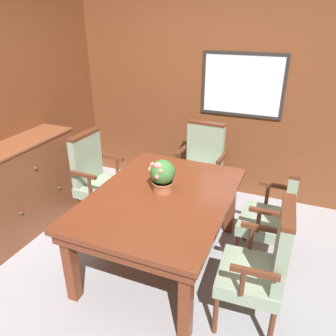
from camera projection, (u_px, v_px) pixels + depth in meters
The scene contains 9 objects.
ground_plane at pixel (154, 277), 3.02m from camera, with size 14.00×14.00×0.00m, color #93969E.
wall_back at pixel (216, 99), 4.11m from camera, with size 7.20×0.08×2.45m.
dining_table at pixel (162, 204), 2.97m from camera, with size 1.20×1.65×0.73m.
chair_right_near at pixel (263, 264), 2.36m from camera, with size 0.48×0.57×1.04m.
chair_right_far at pixel (275, 212), 2.99m from camera, with size 0.47×0.56×1.04m.
chair_head_far at pixel (202, 163), 3.99m from camera, with size 0.57×0.49×1.04m.
chair_left_far at pixel (96, 176), 3.66m from camera, with size 0.48×0.57×1.04m.
potted_plant at pixel (162, 175), 2.93m from camera, with size 0.24×0.24×0.30m.
sideboard_cabinet at pixel (24, 187), 3.54m from camera, with size 0.43×1.31×1.00m.
Camera 1 is at (1.00, -2.08, 2.19)m, focal length 35.00 mm.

